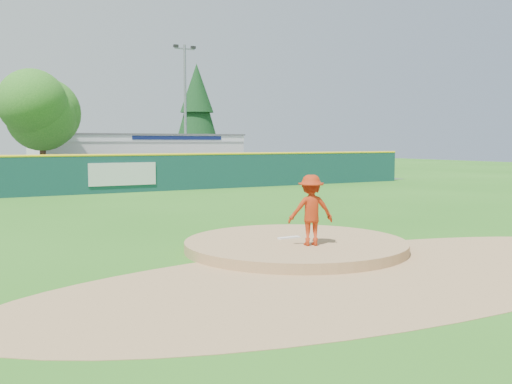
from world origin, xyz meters
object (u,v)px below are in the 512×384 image
pool_building_grp (136,155)px  light_pole_right (185,104)px  deciduous_tree (41,111)px  conifer_tree (197,110)px  van (147,173)px  pitcher (311,210)px

pool_building_grp → light_pole_right: light_pole_right is taller
deciduous_tree → conifer_tree: conifer_tree is taller
deciduous_tree → van: bearing=-6.2°
conifer_tree → light_pole_right: light_pole_right is taller
conifer_tree → deciduous_tree: bearing=-143.7°
van → pitcher: bearing=145.7°
pitcher → pool_building_grp: bearing=-81.7°
van → deciduous_tree: size_ratio=0.60×
pool_building_grp → conifer_tree: 8.95m
pitcher → deciduous_tree: (-1.94, 25.74, 3.47)m
conifer_tree → light_pole_right: bearing=-119.7°
van → conifer_tree: bearing=-60.8°
light_pole_right → pool_building_grp: bearing=135.1°
pitcher → deciduous_tree: 26.05m
pool_building_grp → light_pole_right: bearing=-44.9°
van → pool_building_grp: (1.64, 7.68, 1.03)m
deciduous_tree → pool_building_grp: bearing=41.2°
conifer_tree → light_pole_right: 8.06m
van → deciduous_tree: bearing=59.5°
van → conifer_tree: (8.64, 11.69, 4.91)m
light_pole_right → deciduous_tree: bearing=-160.0°
pitcher → light_pole_right: light_pole_right is taller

